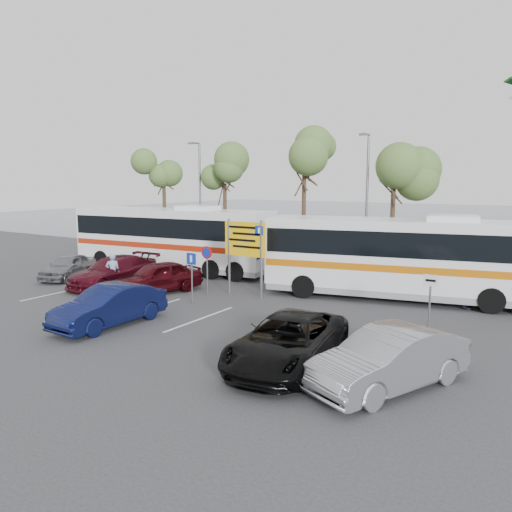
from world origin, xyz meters
The scene contains 25 objects.
ground centered at (0.00, 0.00, 0.00)m, with size 120.00×120.00×0.00m, color #333335.
kerb_strip centered at (0.00, 14.00, 0.07)m, with size 44.00×2.40×0.15m, color gray.
seawall centered at (0.00, 16.00, 0.30)m, with size 48.00×0.80×0.60m, color #A59A84.
sea centered at (0.00, 60.00, 0.01)m, with size 140.00×140.00×0.00m, color #394C5B.
tree_far_left centered at (-14.00, 14.00, 6.33)m, with size 3.20×3.20×7.60m.
tree_left centered at (-8.00, 14.00, 6.00)m, with size 3.20×3.20×7.20m.
tree_mid centered at (-1.50, 14.00, 6.65)m, with size 3.20×3.20×8.00m.
tree_right centered at (4.50, 14.00, 6.17)m, with size 3.20×3.20×7.40m.
street_lamp_left centered at (-10.00, 13.52, 4.60)m, with size 0.45×1.15×8.01m.
street_lamp_right centered at (3.00, 13.52, 4.60)m, with size 0.45×1.15×8.01m.
direction_sign centered at (1.00, 3.20, 2.43)m, with size 2.20×0.12×3.60m.
sign_no_stop centered at (-0.60, 2.38, 1.58)m, with size 0.60×0.08×2.35m.
sign_parking centered at (-0.20, 0.79, 1.47)m, with size 0.50×0.07×2.25m.
sign_taxi centered at (9.80, 1.49, 1.42)m, with size 0.50×0.07×2.20m.
lane_markings centered at (-1.14, -1.00, 0.00)m, with size 12.02×4.20×0.01m, color silver, non-canonical shape.
coach_bus_left centered at (-6.50, 6.50, 1.83)m, with size 12.89×3.98×3.95m.
coach_bus_right centered at (7.50, 6.50, 1.81)m, with size 12.81×5.25×3.90m.
car_silver_a centered at (-9.66, 1.50, 0.67)m, with size 1.58×3.92×1.34m, color slate.
car_blue centered at (-0.60, -3.50, 0.75)m, with size 1.59×4.56×1.50m, color #0E1644.
car_maroon centered at (-6.00, 1.50, 0.75)m, with size 2.11×5.19×1.51m, color #500D1A.
car_red centered at (-3.00, 1.50, 0.76)m, with size 1.80×4.48×1.53m, color #43090F.
suv_black centered at (7.00, -3.50, 0.74)m, with size 2.45×5.31×1.48m, color black.
car_silver_b centered at (10.00, -3.50, 0.78)m, with size 1.65×4.74×1.56m, color gray.
pedestrian_near centered at (-5.27, 0.80, 0.92)m, with size 0.67×0.44×1.84m, color #819DBC.
pedestrian_far centered at (10.31, 6.50, 0.98)m, with size 0.95×0.74×1.96m, color #2F3347.
Camera 1 is at (13.76, -15.81, 5.37)m, focal length 35.00 mm.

